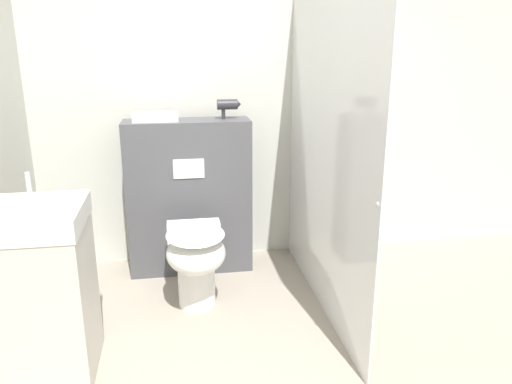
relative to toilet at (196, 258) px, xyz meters
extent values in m
cube|color=silver|center=(0.38, 0.87, 0.89)|extent=(8.00, 0.06, 2.50)
cube|color=#4C4C51|center=(-0.01, 0.61, 0.23)|extent=(0.92, 0.29, 1.17)
cube|color=white|center=(-0.01, 0.47, 0.48)|extent=(0.22, 0.01, 0.14)
cube|color=silver|center=(0.83, -0.06, 0.67)|extent=(0.01, 1.81, 2.05)
sphere|color=#B2B2B7|center=(0.83, -0.94, 0.63)|extent=(0.04, 0.04, 0.04)
cylinder|color=white|center=(0.00, 0.03, -0.16)|extent=(0.25, 0.25, 0.39)
ellipsoid|color=white|center=(0.00, -0.05, 0.06)|extent=(0.38, 0.47, 0.23)
ellipsoid|color=white|center=(0.00, -0.05, 0.18)|extent=(0.37, 0.46, 0.02)
cube|color=white|center=(0.00, 0.24, 0.10)|extent=(0.36, 0.16, 0.12)
cube|color=beige|center=(-0.85, -0.56, 0.06)|extent=(0.55, 0.50, 0.82)
cube|color=white|center=(-0.85, -0.56, 0.53)|extent=(0.56, 0.51, 0.11)
cylinder|color=silver|center=(-0.85, -0.42, 0.65)|extent=(0.02, 0.02, 0.14)
cylinder|color=#2D2D33|center=(0.29, 0.61, 0.92)|extent=(0.15, 0.07, 0.07)
cone|color=#2D2D33|center=(0.38, 0.61, 0.92)|extent=(0.03, 0.06, 0.06)
cylinder|color=#2D2D33|center=(0.26, 0.61, 0.86)|extent=(0.03, 0.03, 0.10)
cube|color=white|center=(-0.23, 0.59, 0.84)|extent=(0.32, 0.14, 0.06)
camera|label=1|loc=(-0.10, -3.02, 1.36)|focal=35.00mm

